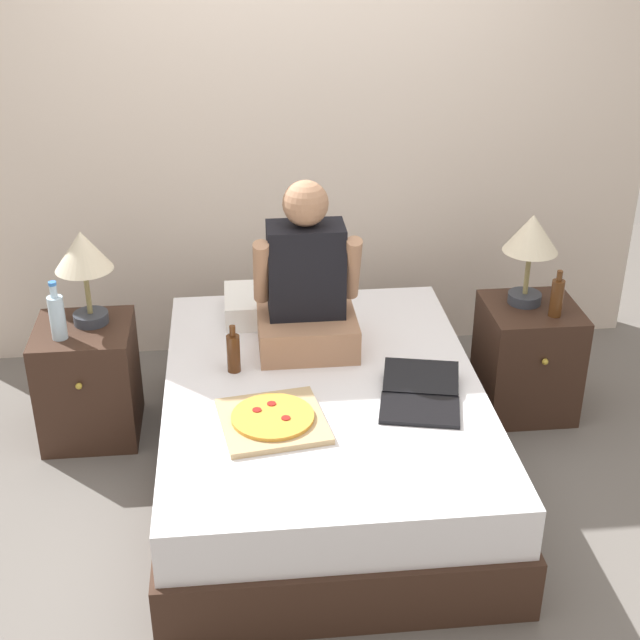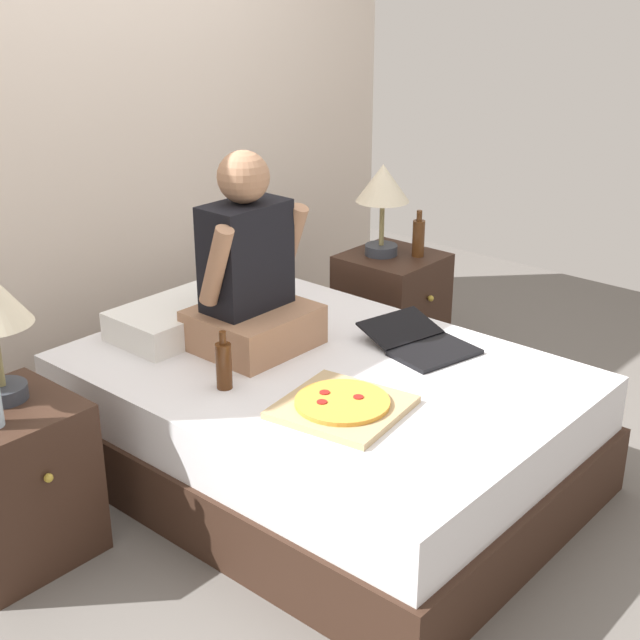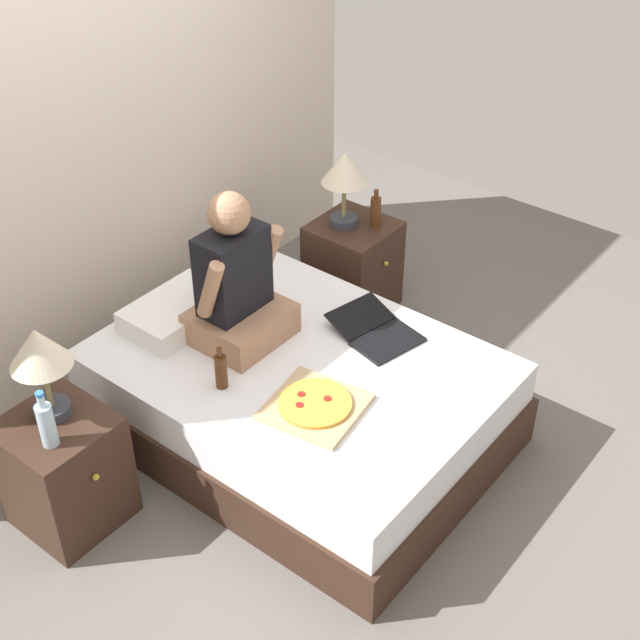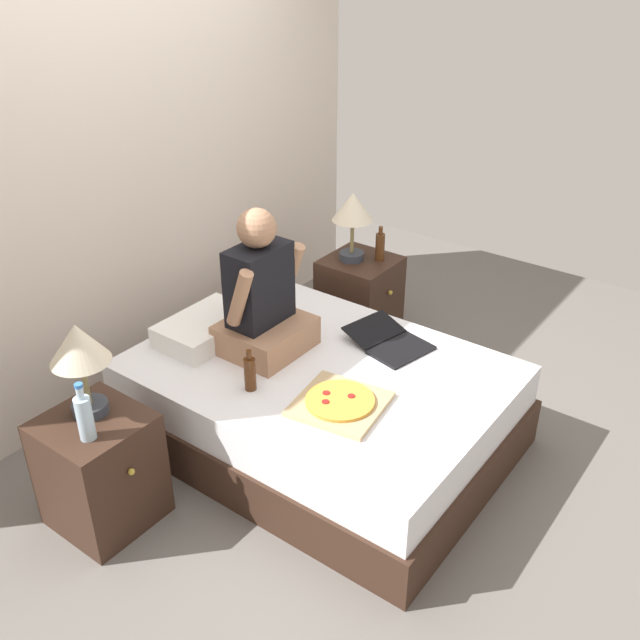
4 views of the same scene
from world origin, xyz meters
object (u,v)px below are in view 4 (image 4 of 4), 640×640
(lamp_on_left_nightstand, at_px, (79,350))
(pizza_box, at_px, (340,403))
(bed, at_px, (321,404))
(person_seated, at_px, (262,300))
(lamp_on_right_nightstand, at_px, (353,212))
(laptop, at_px, (392,343))
(nightstand_right, at_px, (359,298))
(nightstand_left, at_px, (101,470))
(beer_bottle, at_px, (380,246))
(water_bottle, at_px, (85,417))
(beer_bottle_on_bed, at_px, (250,373))

(lamp_on_left_nightstand, relative_size, pizza_box, 0.99)
(bed, relative_size, person_seated, 2.43)
(bed, relative_size, lamp_on_right_nightstand, 4.20)
(lamp_on_left_nightstand, bearing_deg, laptop, -26.93)
(lamp_on_left_nightstand, bearing_deg, lamp_on_right_nightstand, 0.00)
(pizza_box, bearing_deg, nightstand_right, 30.18)
(nightstand_left, height_order, person_seated, person_seated)
(nightstand_left, bearing_deg, lamp_on_left_nightstand, 51.37)
(nightstand_left, xyz_separation_m, beer_bottle, (2.19, -0.10, 0.38))
(water_bottle, relative_size, beer_bottle, 1.20)
(person_seated, bearing_deg, nightstand_right, 6.11)
(nightstand_left, height_order, laptop, nightstand_left)
(nightstand_left, relative_size, person_seated, 0.72)
(lamp_on_right_nightstand, bearing_deg, bed, -153.39)
(lamp_on_left_nightstand, relative_size, water_bottle, 1.63)
(beer_bottle, bearing_deg, water_bottle, 179.75)
(beer_bottle_on_bed, bearing_deg, nightstand_right, 12.56)
(water_bottle, distance_m, beer_bottle, 2.27)
(water_bottle, height_order, beer_bottle_on_bed, water_bottle)
(bed, xyz_separation_m, beer_bottle_on_bed, (-0.37, 0.15, 0.34))
(beer_bottle, bearing_deg, pizza_box, -154.44)
(beer_bottle_on_bed, bearing_deg, lamp_on_left_nightstand, 150.30)
(nightstand_right, xyz_separation_m, laptop, (-0.68, -0.66, 0.22))
(beer_bottle, bearing_deg, bed, -162.03)
(bed, height_order, lamp_on_left_nightstand, lamp_on_left_nightstand)
(lamp_on_right_nightstand, distance_m, person_seated, 1.09)
(bed, distance_m, person_seated, 0.64)
(laptop, bearing_deg, lamp_on_left_nightstand, 153.07)
(laptop, xyz_separation_m, pizza_box, (-0.61, -0.09, -0.00))
(lamp_on_left_nightstand, bearing_deg, beer_bottle, -3.98)
(nightstand_right, xyz_separation_m, lamp_on_right_nightstand, (-0.03, 0.05, 0.61))
(water_bottle, distance_m, lamp_on_right_nightstand, 2.19)
(nightstand_right, bearing_deg, lamp_on_left_nightstand, 178.62)
(lamp_on_right_nightstand, relative_size, pizza_box, 0.99)
(laptop, bearing_deg, beer_bottle, 36.71)
(lamp_on_right_nightstand, bearing_deg, person_seated, -171.09)
(lamp_on_left_nightstand, height_order, beer_bottle, lamp_on_left_nightstand)
(person_seated, xyz_separation_m, laptop, (0.42, -0.54, -0.27))
(bed, xyz_separation_m, nightstand_left, (-1.06, 0.47, 0.04))
(water_bottle, relative_size, laptop, 0.58)
(lamp_on_left_nightstand, height_order, person_seated, person_seated)
(person_seated, bearing_deg, lamp_on_right_nightstand, 8.91)
(beer_bottle_on_bed, bearing_deg, beer_bottle, 8.31)
(nightstand_left, relative_size, laptop, 1.19)
(nightstand_left, bearing_deg, water_bottle, -131.65)
(lamp_on_right_nightstand, height_order, pizza_box, lamp_on_right_nightstand)
(pizza_box, bearing_deg, beer_bottle, 25.56)
(lamp_on_left_nightstand, height_order, beer_bottle_on_bed, lamp_on_left_nightstand)
(laptop, xyz_separation_m, beer_bottle_on_bed, (-0.75, 0.34, 0.07))
(laptop, distance_m, beer_bottle_on_bed, 0.83)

